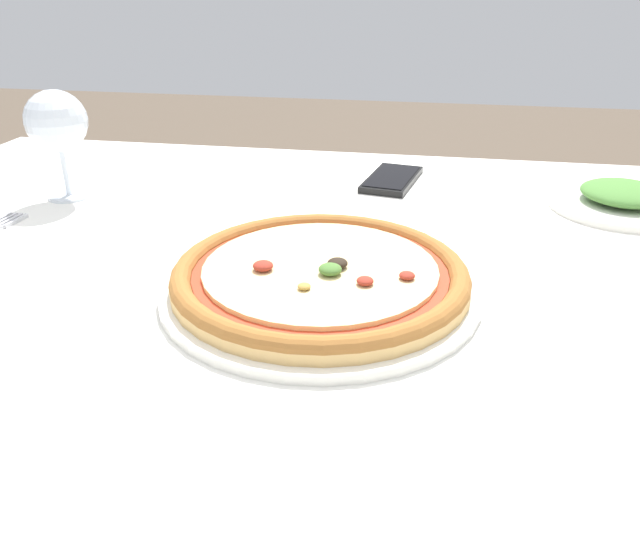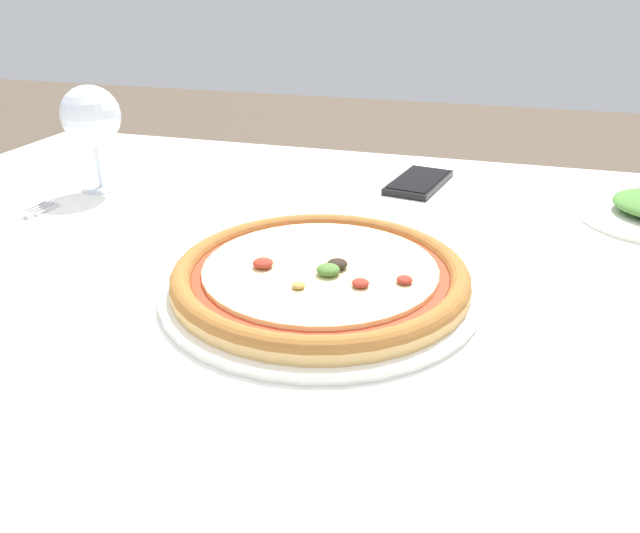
% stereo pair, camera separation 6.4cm
% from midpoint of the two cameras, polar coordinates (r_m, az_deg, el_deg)
% --- Properties ---
extents(dining_table, '(1.33, 1.12, 0.72)m').
position_cam_midpoint_polar(dining_table, '(0.71, -7.09, -7.46)').
color(dining_table, '#997047').
rests_on(dining_table, ground_plane).
extents(pizza_plate, '(0.33, 0.33, 0.04)m').
position_cam_midpoint_polar(pizza_plate, '(0.65, -2.84, -1.10)').
color(pizza_plate, white).
rests_on(pizza_plate, dining_table).
extents(wine_glass_far_left, '(0.09, 0.09, 0.16)m').
position_cam_midpoint_polar(wine_glass_far_left, '(0.99, -24.74, 11.82)').
color(wine_glass_far_left, silver).
rests_on(wine_glass_far_left, dining_table).
extents(cell_phone, '(0.09, 0.15, 0.01)m').
position_cam_midpoint_polar(cell_phone, '(1.01, 4.77, 7.93)').
color(cell_phone, black).
rests_on(cell_phone, dining_table).
extents(side_plate, '(0.20, 0.20, 0.04)m').
position_cam_midpoint_polar(side_plate, '(0.97, 24.28, 5.59)').
color(side_plate, white).
rests_on(side_plate, dining_table).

